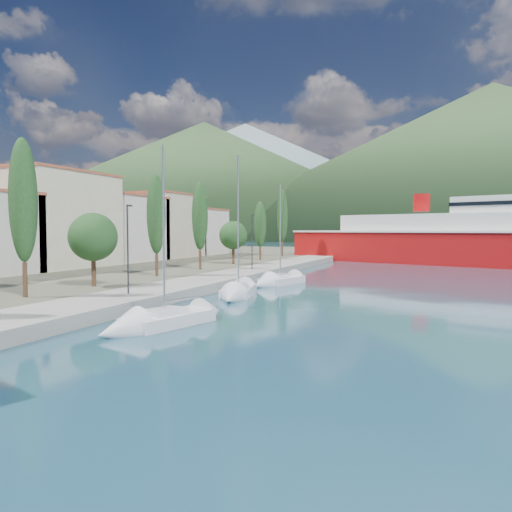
% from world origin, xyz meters
% --- Properties ---
extents(ground, '(1400.00, 1400.00, 0.00)m').
position_xyz_m(ground, '(0.00, 120.00, 0.00)').
color(ground, navy).
extents(quay, '(5.00, 88.00, 0.80)m').
position_xyz_m(quay, '(-9.00, 26.00, 0.40)').
color(quay, gray).
rests_on(quay, ground).
extents(town_buildings, '(9.20, 69.20, 11.30)m').
position_xyz_m(town_buildings, '(-32.00, 36.91, 5.57)').
color(town_buildings, beige).
rests_on(town_buildings, land_strip).
extents(tree_row, '(3.80, 65.08, 11.22)m').
position_xyz_m(tree_row, '(-14.73, 30.60, 5.90)').
color(tree_row, '#47301E').
rests_on(tree_row, land_strip).
extents(lamp_posts, '(0.15, 45.31, 6.06)m').
position_xyz_m(lamp_posts, '(-9.00, 13.51, 4.08)').
color(lamp_posts, '#2D2D33').
rests_on(lamp_posts, quay).
extents(sailboat_near, '(3.87, 7.55, 10.41)m').
position_xyz_m(sailboat_near, '(-3.09, 6.17, 0.29)').
color(sailboat_near, silver).
rests_on(sailboat_near, ground).
extents(sailboat_mid, '(4.13, 8.48, 11.80)m').
position_xyz_m(sailboat_mid, '(-3.63, 19.00, 0.29)').
color(sailboat_mid, silver).
rests_on(sailboat_mid, ground).
extents(sailboat_far, '(3.86, 7.30, 10.25)m').
position_xyz_m(sailboat_far, '(-3.81, 28.00, 0.29)').
color(sailboat_far, silver).
rests_on(sailboat_far, ground).
extents(ferry, '(57.84, 31.33, 11.36)m').
position_xyz_m(ferry, '(14.87, 64.67, 3.46)').
color(ferry, '#AB0D0E').
rests_on(ferry, ground).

